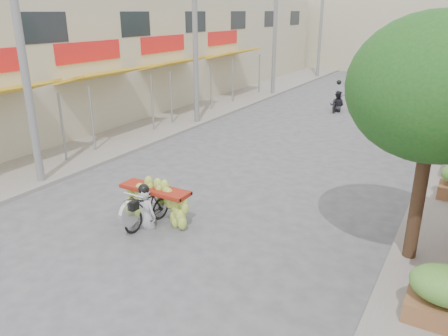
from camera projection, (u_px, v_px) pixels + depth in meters
ground at (96, 281)px, 8.90m from camera, size 120.00×120.00×0.00m
sidewalk_left at (203, 108)px, 24.39m from camera, size 4.00×60.00×0.12m
shophouse_row_left at (118, 51)px, 24.89m from camera, size 9.77×40.00×6.00m
far_building at (408, 31)px, 38.68m from camera, size 20.00×6.00×7.00m
utility_pole_near at (22, 54)px, 12.50m from camera, size 0.60×0.24×8.00m
utility_pole_mid at (195, 38)px, 19.84m from camera, size 0.60×0.24×8.00m
utility_pole_far at (275, 30)px, 27.18m from camera, size 0.60×0.24×8.00m
utility_pole_back at (321, 26)px, 34.51m from camera, size 0.60×0.24×8.00m
street_tree_near at (436, 89)px, 8.34m from camera, size 3.40×3.40×5.25m
produce_crate_near at (446, 292)px, 7.38m from camera, size 1.20×0.88×1.16m
banana_motorbike at (150, 200)px, 11.06m from camera, size 2.20×1.79×1.94m
bg_motorbike_a at (338, 98)px, 23.56m from camera, size 0.80×1.54×1.95m
bg_motorbike_b at (368, 90)px, 25.26m from camera, size 1.17×1.65×1.95m
bg_motorbike_c at (406, 82)px, 28.58m from camera, size 1.04×1.78×1.95m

